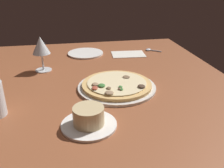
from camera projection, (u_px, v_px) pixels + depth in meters
dining_table at (107, 99)px, 95.21cm from camera, size 150.00×110.00×4.00cm
pizza_main at (117, 86)px, 98.43cm from camera, size 30.64×30.64×3.40cm
ramekin_on_saucer at (89, 119)px, 74.08cm from camera, size 16.70×16.70×6.24cm
wine_glass_far at (41, 47)px, 111.87cm from camera, size 7.96×7.96×15.97cm
side_plate at (86, 53)px, 139.08cm from camera, size 19.45×19.45×0.90cm
paper_menu at (128, 54)px, 138.54cm from camera, size 13.43×18.84×0.30cm
spoon at (150, 50)px, 145.10cm from camera, size 7.62×8.75×1.00cm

